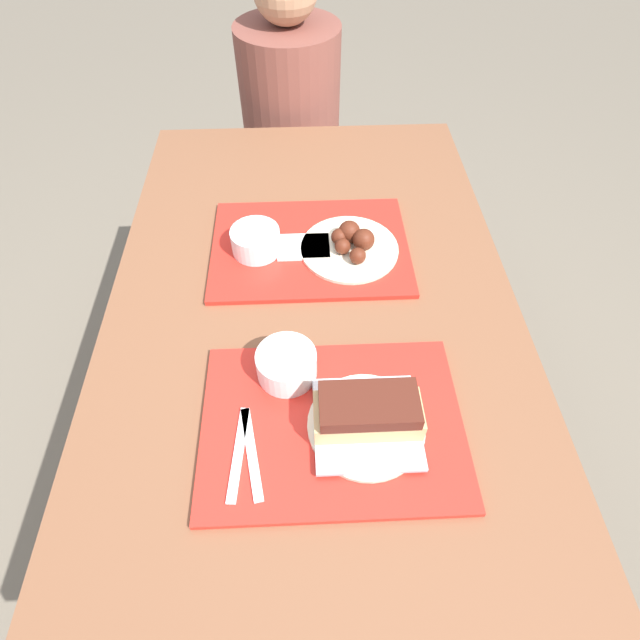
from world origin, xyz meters
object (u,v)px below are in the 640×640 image
(tray_near, at_px, (332,424))
(bowl_coleslaw_near, at_px, (287,364))
(wings_plate_far, at_px, (351,244))
(tray_far, at_px, (310,247))
(bowl_coleslaw_far, at_px, (256,240))
(brisket_sandwich_plate, at_px, (367,416))
(person_seated_across, at_px, (290,101))

(tray_near, height_order, bowl_coleslaw_near, bowl_coleslaw_near)
(wings_plate_far, bearing_deg, tray_far, 168.59)
(bowl_coleslaw_far, relative_size, wings_plate_far, 0.49)
(brisket_sandwich_plate, bearing_deg, wings_plate_far, 88.66)
(bowl_coleslaw_far, bearing_deg, tray_far, 4.84)
(wings_plate_far, bearing_deg, bowl_coleslaw_near, -113.72)
(brisket_sandwich_plate, height_order, person_seated_across, person_seated_across)
(tray_near, bearing_deg, bowl_coleslaw_far, 108.23)
(tray_near, height_order, tray_far, same)
(tray_near, xyz_separation_m, tray_far, (-0.03, 0.46, 0.00))
(brisket_sandwich_plate, relative_size, wings_plate_far, 0.91)
(tray_near, xyz_separation_m, bowl_coleslaw_near, (-0.08, 0.11, 0.04))
(tray_near, relative_size, bowl_coleslaw_near, 4.10)
(tray_far, distance_m, brisket_sandwich_plate, 0.48)
(tray_far, relative_size, brisket_sandwich_plate, 2.23)
(bowl_coleslaw_near, bearing_deg, wings_plate_far, 66.28)
(tray_near, distance_m, wings_plate_far, 0.45)
(tray_far, xyz_separation_m, brisket_sandwich_plate, (0.08, -0.47, 0.04))
(person_seated_across, bearing_deg, tray_near, -86.83)
(tray_far, height_order, brisket_sandwich_plate, brisket_sandwich_plate)
(tray_near, relative_size, brisket_sandwich_plate, 2.23)
(tray_near, bearing_deg, tray_far, 93.10)
(tray_near, distance_m, person_seated_across, 1.24)
(person_seated_across, bearing_deg, bowl_coleslaw_far, -95.85)
(bowl_coleslaw_near, xyz_separation_m, person_seated_across, (0.01, 1.13, -0.07))
(bowl_coleslaw_far, distance_m, person_seated_across, 0.79)
(wings_plate_far, bearing_deg, brisket_sandwich_plate, -91.34)
(tray_near, distance_m, bowl_coleslaw_near, 0.14)
(tray_far, height_order, person_seated_across, person_seated_across)
(bowl_coleslaw_far, height_order, person_seated_across, person_seated_across)
(tray_far, bearing_deg, tray_near, -86.90)
(bowl_coleslaw_near, bearing_deg, tray_near, -53.61)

